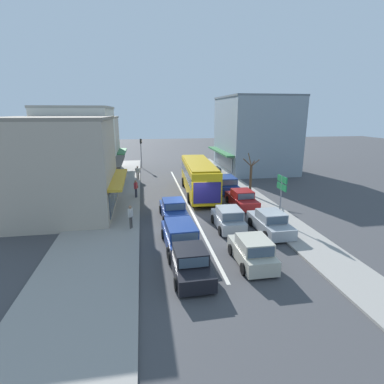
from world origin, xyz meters
The scene contains 24 objects.
ground_plane centered at (0.00, 0.00, 0.00)m, with size 140.00×140.00×0.00m, color #3F3F42.
lane_centre_line centered at (0.00, 4.00, 0.00)m, with size 0.20×28.00×0.01m, color silver.
sidewalk_left centered at (-6.80, 6.00, 0.07)m, with size 5.20×44.00×0.14m, color gray.
kerb_right centered at (6.20, 6.00, 0.06)m, with size 2.80×44.00×0.12m, color gray.
shopfront_corner_near centered at (-10.18, 2.00, 3.77)m, with size 8.98×8.46×7.55m.
shopfront_mid_block centered at (-10.18, 11.12, 4.22)m, with size 7.62×9.29×8.45m.
shopfront_far_end centered at (-10.18, 19.46, 3.67)m, with size 7.45×7.17×7.34m.
building_right_far centered at (11.48, 17.58, 4.96)m, with size 9.79×11.21×9.94m.
city_bus centered at (1.56, 6.20, 1.88)m, with size 3.15×10.97×3.23m.
wagon_queue_gap_filler centered at (-1.75, -5.54, 0.75)m, with size 2.09×4.57×1.58m.
hatchback_behind_bus_mid centered at (1.93, -3.13, 0.71)m, with size 1.86×3.72×1.54m.
hatchback_behind_bus_near centered at (1.79, -8.20, 0.71)m, with size 1.83×3.70×1.54m.
sedan_adjacent_lane_trail centered at (-1.67, -8.77, 0.66)m, with size 1.98×4.24×1.47m.
sedan_adjacent_lane_lead centered at (-1.63, -0.33, 0.66)m, with size 2.01×4.26×1.47m.
parked_sedan_kerb_front centered at (4.55, -4.18, 0.66)m, with size 1.99×4.25×1.47m.
parked_sedan_kerb_second centered at (4.47, 1.55, 0.66)m, with size 1.97×4.24×1.47m.
parked_wagon_kerb_third centered at (4.52, 6.83, 0.75)m, with size 2.00×4.53×1.58m.
parked_sedan_kerb_rear centered at (4.48, 12.43, 0.66)m, with size 1.95×4.23×1.47m.
traffic_light_downstreet centered at (-3.98, 21.77, 2.85)m, with size 0.32×0.24×4.20m.
directional_road_sign centered at (5.91, -2.73, 2.70)m, with size 0.10×1.40×3.60m.
street_tree_right centered at (6.37, 4.72, 1.85)m, with size 1.64×1.75×4.06m.
pedestrian_with_handbag_near centered at (-4.53, 5.52, 1.07)m, with size 0.39×0.65×1.63m.
pedestrian_browsing_midblock centered at (-4.44, 13.07, 1.07)m, with size 0.57×0.26×1.63m.
pedestrian_far_walker centered at (-4.76, -2.31, 1.07)m, with size 0.33×0.54×1.63m.
Camera 1 is at (-3.76, -22.06, 7.90)m, focal length 28.00 mm.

